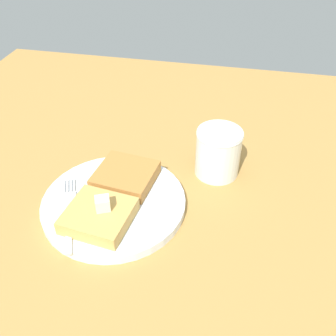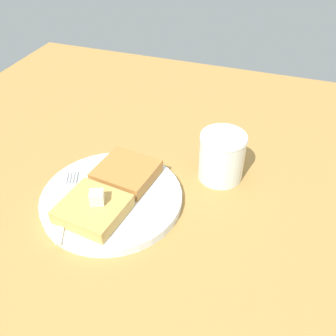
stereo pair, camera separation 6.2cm
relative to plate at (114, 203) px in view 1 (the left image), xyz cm
name	(u,v)px [view 1 (the left image)]	position (x,y,z in cm)	size (l,w,h in cm)	color
table_surface	(173,231)	(-1.93, -10.15, -2.39)	(121.07, 121.07, 2.98)	#A97C3E
plate	(114,203)	(0.00, 0.00, 0.00)	(23.26, 23.26, 1.54)	silver
toast_slice_left	(99,216)	(-4.86, 0.63, 1.79)	(9.06, 9.50, 2.29)	tan
toast_slice_middle	(126,176)	(4.86, -0.63, 1.79)	(9.06, 9.50, 2.29)	#B07536
butter_pat_primary	(103,204)	(-4.36, -0.06, 3.99)	(2.11, 1.90, 2.11)	#F6EFC6
fork	(69,209)	(-3.58, 6.15, 0.82)	(15.28, 7.60, 0.36)	silver
syrup_jar	(218,154)	(12.41, -15.39, 3.09)	(8.07, 8.07, 8.70)	#582911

